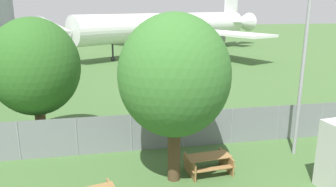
% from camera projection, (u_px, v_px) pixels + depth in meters
% --- Properties ---
extents(perimeter_fence, '(56.07, 0.07, 1.87)m').
position_uv_depth(perimeter_fence, '(183.00, 129.00, 16.18)').
color(perimeter_fence, gray).
rests_on(perimeter_fence, ground).
extents(airplane, '(35.29, 28.94, 11.53)m').
position_uv_depth(airplane, '(172.00, 26.00, 48.30)').
color(airplane, white).
rests_on(airplane, ground).
extents(picnic_bench_near_cabin, '(1.97, 1.56, 0.76)m').
position_uv_depth(picnic_bench_near_cabin, '(208.00, 162.00, 13.80)').
color(picnic_bench_near_cabin, olive).
rests_on(picnic_bench_near_cabin, ground).
extents(tree_near_hangar, '(4.26, 4.26, 6.65)m').
position_uv_depth(tree_near_hangar, '(174.00, 76.00, 12.27)').
color(tree_near_hangar, '#4C3823').
rests_on(tree_near_hangar, ground).
extents(tree_left_of_cabin, '(4.27, 4.27, 6.38)m').
position_uv_depth(tree_left_of_cabin, '(35.00, 67.00, 15.65)').
color(tree_left_of_cabin, brown).
rests_on(tree_left_of_cabin, ground).
extents(light_mast, '(0.44, 0.44, 9.06)m').
position_uv_depth(light_mast, '(306.00, 39.00, 14.31)').
color(light_mast, '#99999E').
rests_on(light_mast, ground).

